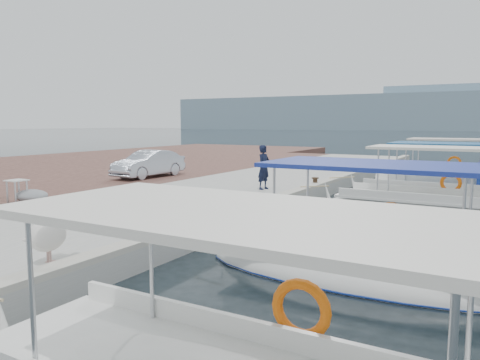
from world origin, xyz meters
name	(u,v)px	position (x,y,z in m)	size (l,w,h in m)	color
ground	(242,232)	(0.00, 0.00, 0.00)	(400.00, 400.00, 0.00)	black
concrete_quay	(239,192)	(-3.00, 5.00, 0.25)	(6.00, 40.00, 0.50)	#A0A09B
quay_curb	(304,189)	(-0.22, 5.00, 0.56)	(0.44, 40.00, 0.12)	#ADAA9A
cobblestone_strip	(143,184)	(-8.00, 5.00, 0.25)	(4.00, 40.00, 0.50)	#4F2F2A
land_backing	(5,172)	(-18.00, 5.00, 0.24)	(16.00, 60.00, 0.48)	#4F2F2A
fishing_caique_b	(361,270)	(3.88, -2.16, 0.12)	(6.57, 2.34, 2.83)	white
fishing_caique_c	(436,213)	(4.35, 4.86, 0.12)	(7.53, 2.11, 2.83)	white
fishing_caique_d	(449,197)	(4.39, 8.07, 0.19)	(7.39, 2.45, 2.83)	white
fishing_caique_e	(445,182)	(3.66, 13.46, 0.13)	(6.14, 2.15, 2.83)	white
mooring_bollards	(257,198)	(-0.35, 1.50, 0.69)	(0.28, 20.28, 0.33)	black
pelican	(50,234)	(-0.75, -5.61, 1.02)	(0.76, 1.28, 1.01)	tan
fisherman	(264,167)	(-1.64, 4.53, 1.33)	(0.60, 0.40, 1.66)	black
parked_car	(149,164)	(-8.04, 5.49, 1.11)	(1.29, 3.71, 1.22)	#B3BDCD
tarp_bundle	(32,196)	(-6.68, -1.64, 0.70)	(1.10, 0.90, 0.40)	gray
folding_table	(17,187)	(-6.89, -1.99, 1.02)	(0.55, 0.55, 0.73)	silver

